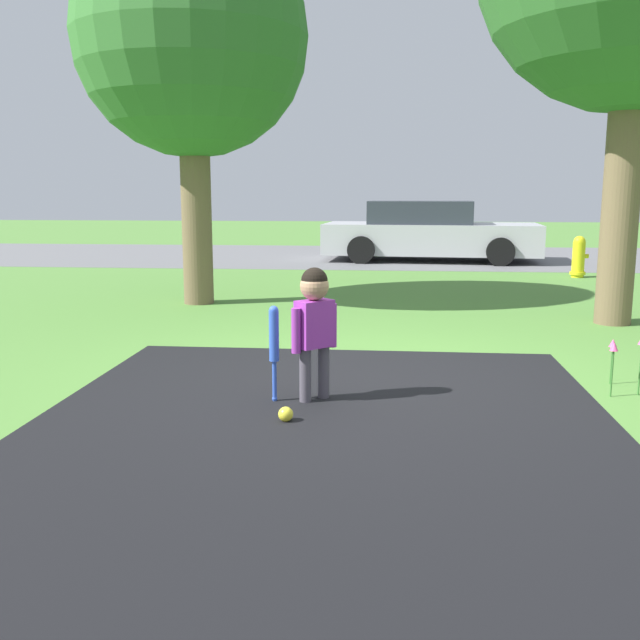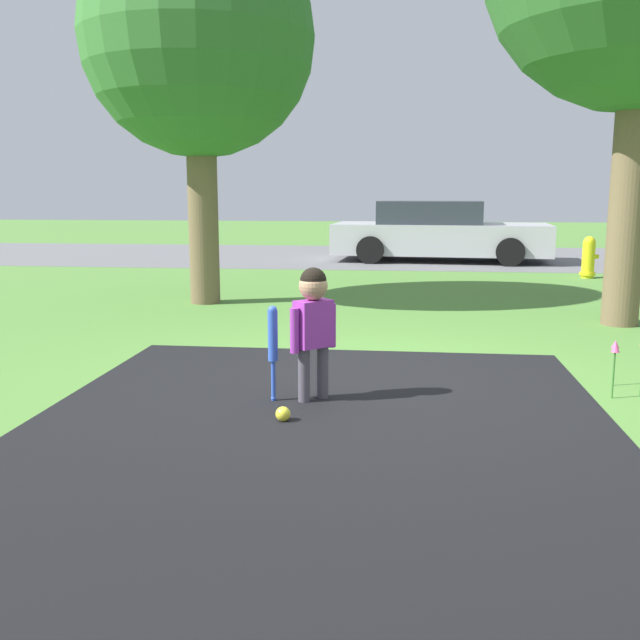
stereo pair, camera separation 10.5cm
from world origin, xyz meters
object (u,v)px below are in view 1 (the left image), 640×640
at_px(baseball_bat, 274,340).
at_px(sports_ball, 286,414).
at_px(parked_car, 428,233).
at_px(child, 314,315).
at_px(tree_far_lawn, 191,40).
at_px(fire_hydrant, 579,257).

xyz_separation_m(baseball_bat, sports_ball, (0.14, -0.44, -0.39)).
bearing_deg(sports_ball, parked_car, 82.37).
distance_m(baseball_bat, sports_ball, 0.61).
height_order(child, sports_ball, child).
distance_m(sports_ball, tree_far_lawn, 6.07).
bearing_deg(fire_hydrant, tree_far_lawn, -149.07).
relative_size(child, tree_far_lawn, 0.20).
relative_size(child, parked_car, 0.21).
bearing_deg(baseball_bat, sports_ball, -72.11).
distance_m(child, baseball_bat, 0.33).
xyz_separation_m(child, baseball_bat, (-0.28, -0.06, -0.17)).
bearing_deg(parked_car, sports_ball, -93.48).
height_order(child, fire_hydrant, child).
relative_size(baseball_bat, tree_far_lawn, 0.14).
relative_size(child, sports_ball, 9.70).
bearing_deg(baseball_bat, parked_car, 81.31).
height_order(fire_hydrant, parked_car, parked_car).
height_order(child, baseball_bat, child).
bearing_deg(tree_far_lawn, sports_ball, -68.86).
bearing_deg(baseball_bat, fire_hydrant, 62.62).
xyz_separation_m(baseball_bat, parked_car, (1.62, 10.57, 0.15)).
xyz_separation_m(baseball_bat, fire_hydrant, (4.02, 7.77, -0.09)).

